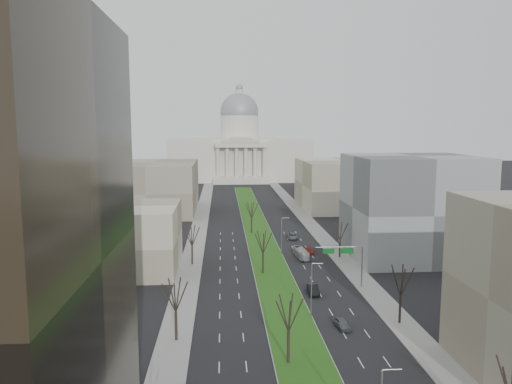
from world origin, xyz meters
name	(u,v)px	position (x,y,z in m)	size (l,w,h in m)	color
ground	(258,233)	(0.00, 120.00, 0.00)	(600.00, 600.00, 0.00)	black
median	(259,234)	(0.00, 118.99, 0.10)	(8.00, 222.03, 0.20)	#999993
sidewalk_left	(193,256)	(-17.50, 95.00, 0.07)	(5.00, 330.00, 0.15)	gray
sidewalk_right	(338,254)	(17.50, 95.00, 0.07)	(5.00, 330.00, 0.15)	gray
capitol	(240,152)	(0.00, 269.59, 16.31)	(80.00, 46.00, 55.00)	beige
building_beige_left	(117,238)	(-33.00, 85.00, 7.00)	(26.00, 22.00, 14.00)	tan
building_grey_right	(411,207)	(34.00, 92.00, 12.00)	(28.00, 26.00, 24.00)	slate
building_far_left	(154,187)	(-35.00, 160.00, 9.00)	(30.00, 40.00, 18.00)	gray
building_far_right	(341,184)	(35.00, 165.00, 9.00)	(30.00, 40.00, 18.00)	tan
tree_left_mid	(175,294)	(-17.20, 48.00, 7.00)	(5.40, 5.40, 9.72)	black
tree_left_far	(192,235)	(-17.20, 88.00, 6.84)	(5.28, 5.28, 9.50)	black
tree_right_mid	(401,279)	(17.20, 52.00, 7.16)	(5.52, 5.52, 9.94)	black
tree_right_far	(340,230)	(17.20, 92.00, 6.53)	(5.04, 5.04, 9.07)	black
tree_median_a	(289,312)	(-2.00, 40.00, 7.00)	(5.40, 5.40, 9.72)	black
tree_median_b	(263,241)	(-2.00, 80.00, 7.00)	(5.40, 5.40, 9.72)	black
tree_median_c	(252,210)	(-2.00, 120.00, 7.00)	(5.40, 5.40, 9.72)	black
streetlamp_median_b	(312,290)	(3.76, 55.00, 4.81)	(1.90, 0.20, 9.16)	gray
streetlamp_median_c	(282,236)	(3.76, 95.00, 4.81)	(1.90, 0.20, 9.16)	gray
mast_arm_signs	(348,256)	(13.49, 70.03, 6.11)	(9.12, 0.24, 8.09)	gray
car_grey_near	(342,323)	(7.74, 50.89, 0.73)	(1.72, 4.29, 1.46)	#4E5156
car_black	(313,289)	(6.22, 66.79, 0.85)	(1.80, 5.15, 1.70)	black
car_red	(309,251)	(10.68, 96.25, 0.66)	(1.84, 4.53, 1.31)	maroon
car_grey_far	(293,236)	(8.87, 112.29, 0.78)	(2.59, 5.62, 1.56)	#565A5E
box_van	(301,253)	(8.04, 92.33, 1.14)	(1.91, 8.17, 2.27)	#BBBBBB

